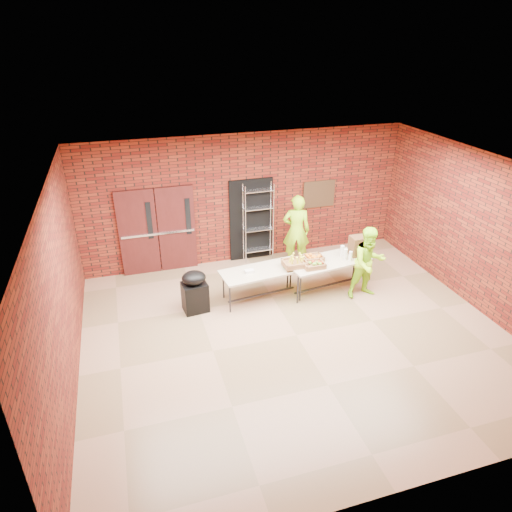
{
  "coord_description": "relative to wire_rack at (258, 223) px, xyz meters",
  "views": [
    {
      "loc": [
        -2.84,
        -6.67,
        5.36
      ],
      "look_at": [
        -0.4,
        1.4,
        1.11
      ],
      "focal_mm": 32.0,
      "sensor_mm": 36.0,
      "label": 1
    }
  ],
  "objects": [
    {
      "name": "wire_rack",
      "position": [
        0.0,
        0.0,
        0.0
      ],
      "size": [
        0.74,
        0.25,
        2.01
      ],
      "primitive_type": null,
      "rotation": [
        0.0,
        0.0,
        0.0
      ],
      "color": "silver",
      "rests_on": "room"
    },
    {
      "name": "room",
      "position": [
        -0.25,
        -3.32,
        0.59
      ],
      "size": [
        8.08,
        7.08,
        3.28
      ],
      "color": "olive",
      "rests_on": "ground"
    },
    {
      "name": "table_left",
      "position": [
        -0.5,
        -1.87,
        -0.34
      ],
      "size": [
        1.83,
        0.92,
        0.72
      ],
      "rotation": [
        0.0,
        0.0,
        0.11
      ],
      "color": "#B8AB8D",
      "rests_on": "room"
    },
    {
      "name": "covered_grill",
      "position": [
        -1.96,
        -1.88,
        -0.55
      ],
      "size": [
        0.54,
        0.47,
        0.92
      ],
      "rotation": [
        0.0,
        0.0,
        0.1
      ],
      "color": "black",
      "rests_on": "room"
    },
    {
      "name": "bronze_plaque",
      "position": [
        1.65,
        0.13,
        0.54
      ],
      "size": [
        0.85,
        0.04,
        0.7
      ],
      "primitive_type": "cube",
      "color": "#3E2A19",
      "rests_on": "room"
    },
    {
      "name": "cup_stack_mid",
      "position": [
        1.46,
        -2.09,
        -0.13
      ],
      "size": [
        0.07,
        0.07,
        0.22
      ],
      "primitive_type": "cylinder",
      "color": "white",
      "rests_on": "table_right"
    },
    {
      "name": "napkin_box",
      "position": [
        -0.78,
        -1.89,
        -0.25
      ],
      "size": [
        0.19,
        0.13,
        0.06
      ],
      "primitive_type": "cube",
      "color": "white",
      "rests_on": "table_left"
    },
    {
      "name": "double_doors",
      "position": [
        -2.44,
        0.12,
        0.05
      ],
      "size": [
        1.78,
        0.12,
        2.1
      ],
      "color": "#471514",
      "rests_on": "room"
    },
    {
      "name": "dark_doorway",
      "position": [
        -0.15,
        0.14,
        0.04
      ],
      "size": [
        1.1,
        0.06,
        2.1
      ],
      "primitive_type": "cube",
      "color": "black",
      "rests_on": "room"
    },
    {
      "name": "basket_apples",
      "position": [
        0.58,
        -2.13,
        -0.18
      ],
      "size": [
        0.45,
        0.35,
        0.14
      ],
      "color": "olive",
      "rests_on": "table_right"
    },
    {
      "name": "coffee_dispenser",
      "position": [
        1.74,
        -1.87,
        -0.02
      ],
      "size": [
        0.33,
        0.3,
        0.44
      ],
      "primitive_type": "cube",
      "color": "brown",
      "rests_on": "table_right"
    },
    {
      "name": "cup_stack_front",
      "position": [
        1.37,
        -2.02,
        -0.11
      ],
      "size": [
        0.09,
        0.09,
        0.26
      ],
      "primitive_type": "cylinder",
      "color": "white",
      "rests_on": "table_right"
    },
    {
      "name": "volunteer_man",
      "position": [
        1.75,
        -2.38,
        -0.19
      ],
      "size": [
        0.8,
        0.63,
        1.62
      ],
      "primitive_type": "imported",
      "rotation": [
        0.0,
        0.0,
        0.02
      ],
      "color": "#A9FB1B",
      "rests_on": "room"
    },
    {
      "name": "table_right",
      "position": [
        1.02,
        -1.93,
        -0.3
      ],
      "size": [
        1.96,
        1.03,
        0.77
      ],
      "rotation": [
        0.0,
        0.0,
        0.14
      ],
      "color": "#B8AB8D",
      "rests_on": "room"
    },
    {
      "name": "basket_bananas",
      "position": [
        0.21,
        -1.96,
        -0.17
      ],
      "size": [
        0.5,
        0.39,
        0.15
      ],
      "color": "olive",
      "rests_on": "table_right"
    },
    {
      "name": "volunteer_woman",
      "position": [
        0.81,
        -0.51,
        -0.1
      ],
      "size": [
        0.77,
        0.62,
        1.82
      ],
      "primitive_type": "imported",
      "rotation": [
        0.0,
        0.0,
        2.82
      ],
      "color": "#A9FB1B",
      "rests_on": "room"
    },
    {
      "name": "cup_stack_back",
      "position": [
        1.38,
        -1.86,
        -0.11
      ],
      "size": [
        0.09,
        0.09,
        0.26
      ],
      "primitive_type": "cylinder",
      "color": "white",
      "rests_on": "table_right"
    },
    {
      "name": "basket_oranges",
      "position": [
        0.7,
        -1.83,
        -0.18
      ],
      "size": [
        0.42,
        0.32,
        0.13
      ],
      "color": "olive",
      "rests_on": "table_right"
    },
    {
      "name": "muffin_tray",
      "position": [
        0.2,
        -1.92,
        -0.23
      ],
      "size": [
        0.44,
        0.44,
        0.11
      ],
      "color": "#155022",
      "rests_on": "table_left"
    }
  ]
}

